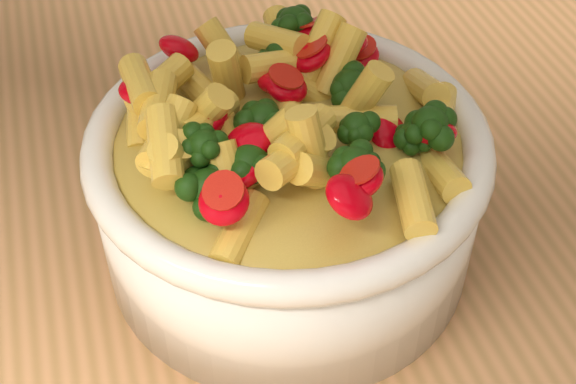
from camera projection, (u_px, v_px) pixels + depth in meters
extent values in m
cube|color=tan|center=(231.00, 309.00, 0.52)|extent=(1.20, 0.80, 0.04)
cylinder|color=tan|center=(551.00, 229.00, 1.19)|extent=(0.05, 0.05, 0.86)
cylinder|color=white|center=(288.00, 197.00, 0.50)|extent=(0.23, 0.23, 0.09)
ellipsoid|color=white|center=(288.00, 229.00, 0.52)|extent=(0.21, 0.21, 0.03)
torus|color=white|center=(288.00, 141.00, 0.47)|extent=(0.24, 0.24, 0.02)
ellipsoid|color=#E2BE4D|center=(288.00, 141.00, 0.47)|extent=(0.20, 0.20, 0.02)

